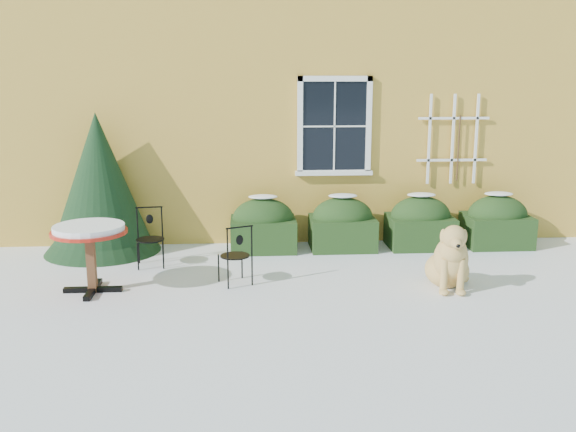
{
  "coord_description": "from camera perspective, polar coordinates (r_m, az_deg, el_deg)",
  "views": [
    {
      "loc": [
        -0.58,
        -7.61,
        2.79
      ],
      "look_at": [
        0.0,
        1.0,
        0.9
      ],
      "focal_mm": 40.0,
      "sensor_mm": 36.0,
      "label": 1
    }
  ],
  "objects": [
    {
      "name": "ground",
      "position": [
        8.12,
        0.48,
        -7.73
      ],
      "size": [
        80.0,
        80.0,
        0.0
      ],
      "primitive_type": "plane",
      "color": "white",
      "rests_on": "ground"
    },
    {
      "name": "patio_chair_near",
      "position": [
        8.73,
        -4.65,
        -3.43
      ],
      "size": [
        0.49,
        0.49,
        0.84
      ],
      "rotation": [
        0.0,
        0.0,
        3.55
      ],
      "color": "black",
      "rests_on": "ground"
    },
    {
      "name": "evergreen_shrub",
      "position": [
        10.67,
        -16.35,
        1.66
      ],
      "size": [
        1.85,
        1.85,
        2.24
      ],
      "rotation": [
        0.0,
        0.0,
        -0.31
      ],
      "color": "black",
      "rests_on": "ground"
    },
    {
      "name": "hedge_row",
      "position": [
        10.67,
        8.31,
        -0.7
      ],
      "size": [
        4.95,
        0.8,
        0.91
      ],
      "color": "black",
      "rests_on": "ground"
    },
    {
      "name": "patio_chair_far",
      "position": [
        9.78,
        -12.16,
        -1.84
      ],
      "size": [
        0.44,
        0.43,
        0.87
      ],
      "rotation": [
        0.0,
        0.0,
        0.12
      ],
      "color": "black",
      "rests_on": "ground"
    },
    {
      "name": "dog",
      "position": [
        8.8,
        14.18,
        -3.93
      ],
      "size": [
        0.67,
        1.03,
        0.94
      ],
      "rotation": [
        0.0,
        0.0,
        -0.12
      ],
      "color": "#DDB263",
      "rests_on": "ground"
    },
    {
      "name": "house",
      "position": [
        14.62,
        -1.64,
        14.03
      ],
      "size": [
        12.4,
        8.4,
        6.4
      ],
      "color": "gold",
      "rests_on": "ground"
    },
    {
      "name": "bistro_table",
      "position": [
        8.69,
        -17.24,
        -1.74
      ],
      "size": [
        0.98,
        0.98,
        0.91
      ],
      "rotation": [
        0.0,
        0.0,
        0.15
      ],
      "color": "black",
      "rests_on": "ground"
    }
  ]
}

